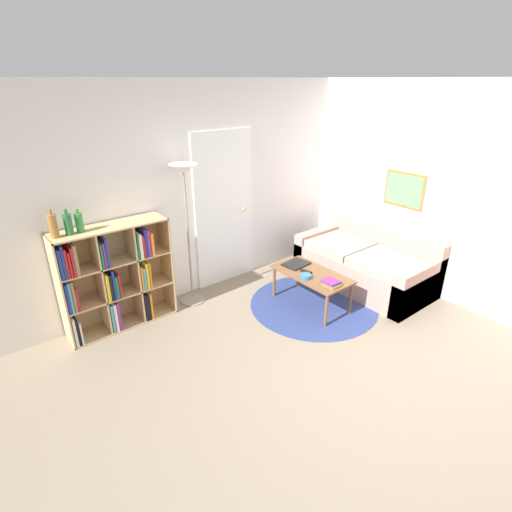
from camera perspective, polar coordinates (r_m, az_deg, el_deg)
The scene contains 15 objects.
ground_plane at distance 4.01m, azimuth 14.94°, elevation -17.09°, with size 14.00×14.00×0.00m, color gray.
wall_back at distance 5.11m, azimuth -6.78°, elevation 9.13°, with size 7.14×0.11×2.60m.
wall_right at distance 5.66m, azimuth 19.22°, elevation 9.57°, with size 0.08×5.53×2.60m.
rug at distance 5.07m, azimuth 8.19°, elevation -6.85°, with size 1.58×1.58×0.01m.
bookshelf at distance 4.62m, azimuth -19.82°, elevation -2.92°, with size 1.20×0.34×1.19m.
floor_lamp at distance 4.63m, azimuth -10.14°, elevation 9.29°, with size 0.32×0.32×1.73m.
couch at distance 5.62m, azimuth 15.51°, elevation -1.17°, with size 0.92×1.77×0.74m.
coffee_table at distance 4.89m, azimuth 7.97°, elevation -2.95°, with size 0.51×0.97×0.43m.
laptop at distance 5.06m, azimuth 5.75°, elevation -1.13°, with size 0.33×0.27×0.02m.
bowl at distance 4.73m, azimuth 7.10°, elevation -2.90°, with size 0.13×0.13×0.05m.
book_stack_on_table at distance 4.62m, azimuth 10.71°, elevation -3.81°, with size 0.17×0.20×0.06m.
remote at distance 4.88m, azimuth 7.16°, elevation -2.21°, with size 0.08×0.15×0.02m.
bottle_left at distance 4.25m, azimuth -26.99°, elevation 3.86°, with size 0.08×0.08×0.29m.
bottle_middle at distance 4.27m, azimuth -25.25°, elevation 4.13°, with size 0.08×0.08×0.26m.
bottle_right at distance 4.31m, azimuth -23.94°, elevation 4.42°, with size 0.08×0.08×0.24m.
Camera 1 is at (-2.58, -1.65, 2.59)m, focal length 28.00 mm.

